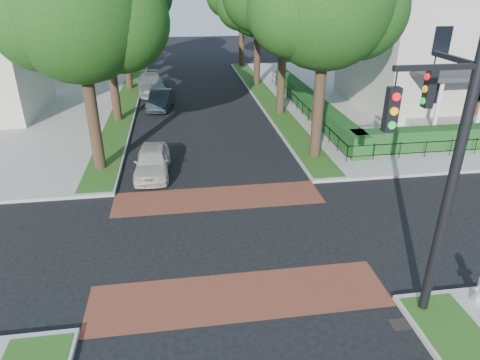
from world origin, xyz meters
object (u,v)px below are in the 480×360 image
at_px(parked_car_middle, 161,100).
at_px(parked_car_rear, 151,84).
at_px(parked_car_front, 152,161).
at_px(traffic_signal, 444,158).

relative_size(parked_car_middle, parked_car_rear, 0.77).
relative_size(parked_car_front, parked_car_middle, 0.99).
bearing_deg(parked_car_rear, parked_car_front, -93.70).
xyz_separation_m(traffic_signal, parked_car_rear, (-8.49, 27.07, -3.95)).
height_order(traffic_signal, parked_car_middle, traffic_signal).
distance_m(parked_car_middle, parked_car_rear, 4.93).
xyz_separation_m(parked_car_front, parked_car_rear, (-0.71, 16.47, 0.08)).
bearing_deg(parked_car_front, parked_car_rear, 94.00).
relative_size(parked_car_front, parked_car_rear, 0.76).
bearing_deg(parked_car_middle, parked_car_front, -80.89).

